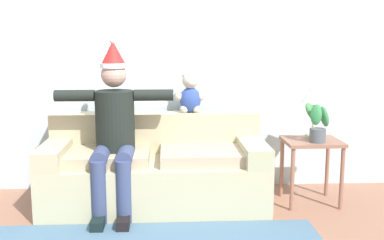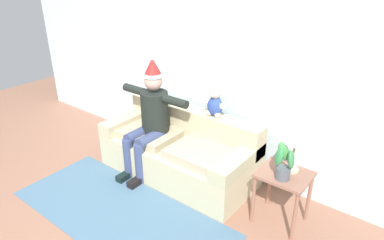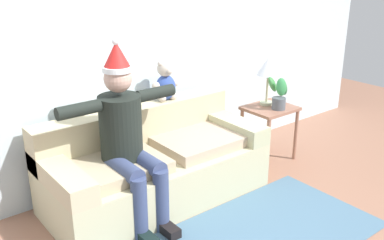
{
  "view_description": "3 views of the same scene",
  "coord_description": "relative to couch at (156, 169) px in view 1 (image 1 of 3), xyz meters",
  "views": [
    {
      "loc": [
        0.11,
        -3.04,
        1.47
      ],
      "look_at": [
        0.32,
        0.87,
        0.79
      ],
      "focal_mm": 43.34,
      "sensor_mm": 36.0,
      "label": 1
    },
    {
      "loc": [
        2.42,
        -1.85,
        2.48
      ],
      "look_at": [
        0.25,
        0.96,
        0.84
      ],
      "focal_mm": 31.98,
      "sensor_mm": 36.0,
      "label": 2
    },
    {
      "loc": [
        -1.94,
        -1.98,
        2.06
      ],
      "look_at": [
        0.32,
        0.89,
        0.71
      ],
      "focal_mm": 41.57,
      "sensor_mm": 36.0,
      "label": 3
    }
  ],
  "objects": [
    {
      "name": "teddy_bear",
      "position": [
        0.33,
        0.27,
        0.65
      ],
      "size": [
        0.29,
        0.17,
        0.38
      ],
      "color": "#2E4898",
      "rests_on": "couch"
    },
    {
      "name": "back_wall",
      "position": [
        0.0,
        0.52,
        1.03
      ],
      "size": [
        7.0,
        0.1,
        2.7
      ],
      "primitive_type": "cube",
      "color": "silver",
      "rests_on": "ground_plane"
    },
    {
      "name": "side_table",
      "position": [
        1.41,
        -0.08,
        0.16
      ],
      "size": [
        0.5,
        0.43,
        0.59
      ],
      "color": "#92624F",
      "rests_on": "ground_plane"
    },
    {
      "name": "potted_plant",
      "position": [
        1.42,
        -0.17,
        0.44
      ],
      "size": [
        0.25,
        0.24,
        0.36
      ],
      "color": "#525961",
      "rests_on": "side_table"
    },
    {
      "name": "table_lamp",
      "position": [
        1.44,
        0.01,
        0.66
      ],
      "size": [
        0.24,
        0.24,
        0.5
      ],
      "color": "#B4BB97",
      "rests_on": "side_table"
    },
    {
      "name": "person_seated",
      "position": [
        -0.35,
        -0.16,
        0.43
      ],
      "size": [
        1.02,
        0.77,
        1.5
      ],
      "color": "black",
      "rests_on": "ground_plane"
    },
    {
      "name": "couch",
      "position": [
        0.0,
        0.0,
        0.0
      ],
      "size": [
        1.96,
        0.87,
        0.79
      ],
      "color": "#C0BA92",
      "rests_on": "ground_plane"
    }
  ]
}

